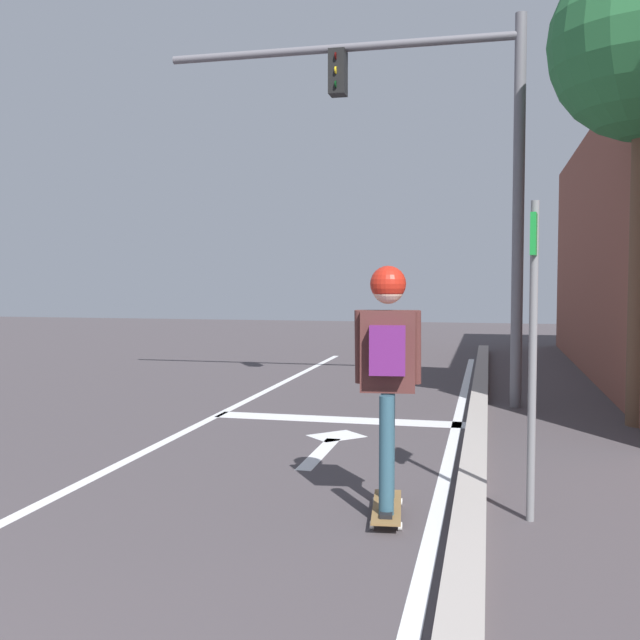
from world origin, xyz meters
name	(u,v)px	position (x,y,z in m)	size (l,w,h in m)	color
lane_line_center	(133,457)	(-0.09, 6.00, 0.00)	(0.12, 20.00, 0.01)	silver
lane_line_curbside	(445,476)	(3.01, 6.00, 0.00)	(0.12, 20.00, 0.01)	silver
stop_bar	(339,420)	(1.54, 8.41, 0.00)	(3.25, 0.40, 0.01)	silver
lane_arrow_stem	(320,453)	(1.70, 6.60, 0.00)	(0.16, 1.40, 0.01)	silver
lane_arrow_head	(337,436)	(1.70, 7.45, 0.00)	(0.56, 0.44, 0.01)	silver
curb_strip	(473,470)	(3.26, 6.00, 0.07)	(0.24, 24.00, 0.14)	#A09892
skateboard	(387,507)	(2.65, 4.75, 0.07)	(0.31, 0.86, 0.09)	brown
skater	(388,352)	(2.65, 4.74, 1.26)	(0.49, 0.65, 1.81)	#2B4F5F
traffic_signal_mast	(434,140)	(2.59, 9.91, 3.77)	(5.20, 0.34, 5.43)	slate
street_sign_post	(533,314)	(3.70, 4.91, 1.54)	(0.09, 0.44, 2.37)	slate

